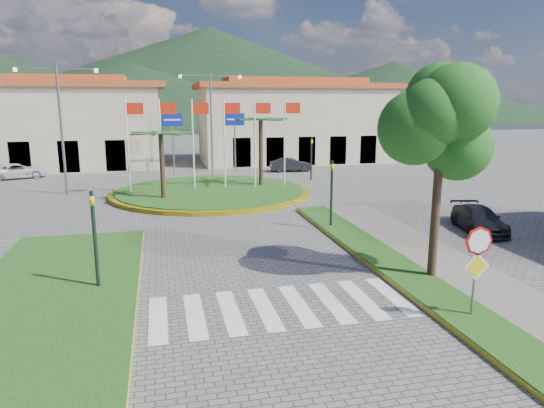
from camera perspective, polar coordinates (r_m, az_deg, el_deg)
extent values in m
plane|color=#615E5C|center=(10.94, 6.15, -20.32)|extent=(160.00, 160.00, 0.00)
cube|color=gray|center=(15.22, 25.78, -11.51)|extent=(4.00, 28.00, 0.15)
cube|color=#1B4D16|center=(14.52, 22.00, -12.24)|extent=(1.60, 28.00, 0.18)
cube|color=#1B4D16|center=(16.13, -24.55, -10.02)|extent=(5.00, 14.00, 0.18)
cube|color=silver|center=(14.32, 0.76, -12.03)|extent=(8.00, 3.00, 0.01)
cylinder|color=yellow|center=(31.38, -7.18, 1.40)|extent=(12.70, 12.70, 0.24)
cylinder|color=#1B4D16|center=(31.38, -7.18, 1.46)|extent=(12.00, 12.00, 0.30)
cylinder|color=black|center=(28.95, -12.78, 4.13)|extent=(0.28, 0.28, 4.05)
cylinder|color=black|center=(32.58, -1.31, 5.83)|extent=(0.28, 0.28, 4.68)
cylinder|color=silver|center=(31.38, -16.59, 6.31)|extent=(0.10, 0.10, 6.00)
cube|color=red|center=(31.22, -15.83, 10.75)|extent=(1.00, 0.03, 0.70)
cylinder|color=silver|center=(31.32, -12.92, 6.50)|extent=(0.10, 0.10, 6.00)
cube|color=red|center=(31.21, -12.10, 10.93)|extent=(1.00, 0.03, 0.70)
cylinder|color=silver|center=(31.40, -9.24, 6.65)|extent=(0.10, 0.10, 6.00)
cube|color=red|center=(31.32, -8.37, 11.07)|extent=(1.00, 0.03, 0.70)
cylinder|color=silver|center=(31.60, -5.60, 6.79)|extent=(0.10, 0.10, 6.00)
cube|color=red|center=(31.55, -4.68, 11.16)|extent=(1.00, 0.03, 0.70)
cylinder|color=silver|center=(31.92, -2.02, 6.89)|extent=(0.10, 0.10, 6.00)
cube|color=red|center=(31.91, -1.06, 11.21)|extent=(1.00, 0.03, 0.70)
cylinder|color=silver|center=(32.37, 1.48, 6.96)|extent=(0.10, 0.10, 6.00)
cube|color=red|center=(32.39, 2.47, 11.21)|extent=(1.00, 0.03, 0.70)
cylinder|color=slate|center=(14.16, 22.71, -7.87)|extent=(0.07, 0.07, 2.50)
cylinder|color=red|center=(13.83, 23.16, -4.03)|extent=(0.80, 0.03, 0.80)
cube|color=yellow|center=(14.02, 22.95, -6.79)|extent=(0.78, 0.03, 0.78)
cylinder|color=black|center=(16.61, 18.66, -1.29)|extent=(0.28, 0.28, 4.40)
ellipsoid|color=#155217|center=(16.22, 19.37, 9.08)|extent=(3.60, 3.60, 3.20)
cylinder|color=black|center=(15.90, -20.08, -4.21)|extent=(0.12, 0.12, 3.20)
imported|color=gold|center=(15.67, -20.34, -0.69)|extent=(0.15, 0.18, 0.90)
cylinder|color=black|center=(22.47, 7.01, 1.04)|extent=(0.12, 0.12, 3.20)
imported|color=gold|center=(22.31, 7.07, 3.56)|extent=(0.15, 0.18, 0.90)
cylinder|color=black|center=(36.69, 4.64, 5.32)|extent=(0.12, 0.12, 3.20)
imported|color=gold|center=(36.59, 4.66, 6.88)|extent=(0.18, 0.15, 0.90)
cylinder|color=slate|center=(39.84, -11.56, 7.09)|extent=(0.12, 0.12, 5.20)
cube|color=#0E1C9D|center=(39.68, -11.67, 9.67)|extent=(1.60, 0.05, 1.00)
cylinder|color=slate|center=(40.30, -4.38, 7.35)|extent=(0.12, 0.12, 5.20)
cube|color=#0E1C9D|center=(40.14, -4.41, 9.91)|extent=(1.60, 0.05, 1.00)
cylinder|color=slate|center=(38.96, -7.13, 9.20)|extent=(0.16, 0.16, 8.00)
cube|color=slate|center=(38.86, -9.10, 14.74)|extent=(2.40, 0.08, 0.08)
cube|color=slate|center=(39.11, -5.47, 14.82)|extent=(2.40, 0.08, 0.08)
cylinder|color=slate|center=(33.26, -23.50, 7.85)|extent=(0.16, 0.16, 8.00)
cube|color=slate|center=(33.50, -26.14, 14.17)|extent=(2.40, 0.08, 0.08)
cube|color=slate|center=(33.08, -21.96, 14.56)|extent=(2.40, 0.08, 0.08)
cube|color=#C1B492|center=(47.99, -26.50, 7.96)|extent=(22.00, 9.00, 7.00)
cube|color=#AD4E21|center=(47.96, -26.92, 12.42)|extent=(23.32, 9.54, 0.50)
cube|color=#AD4E21|center=(47.97, -26.98, 13.01)|extent=(16.50, 4.95, 0.60)
cube|color=#C1B492|center=(48.57, 2.58, 9.22)|extent=(18.00, 9.00, 7.00)
cube|color=#AD4E21|center=(48.54, 2.63, 13.65)|extent=(19.08, 9.54, 0.50)
cube|color=#AD4E21|center=(48.55, 2.63, 14.24)|extent=(13.50, 4.95, 0.60)
cone|color=black|center=(169.92, -7.29, 14.99)|extent=(180.00, 180.00, 30.00)
cone|color=black|center=(161.28, 14.14, 12.76)|extent=(120.00, 120.00, 18.00)
cone|color=black|center=(138.88, -16.41, 12.41)|extent=(110.00, 110.00, 16.00)
imported|color=silver|center=(42.22, -27.72, 3.46)|extent=(4.53, 3.15, 1.15)
imported|color=black|center=(44.81, -18.36, 4.77)|extent=(4.15, 2.08, 1.36)
imported|color=black|center=(41.19, 2.23, 4.65)|extent=(3.61, 1.54, 1.16)
imported|color=black|center=(24.07, 23.17, -1.66)|extent=(2.38, 4.10, 1.12)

